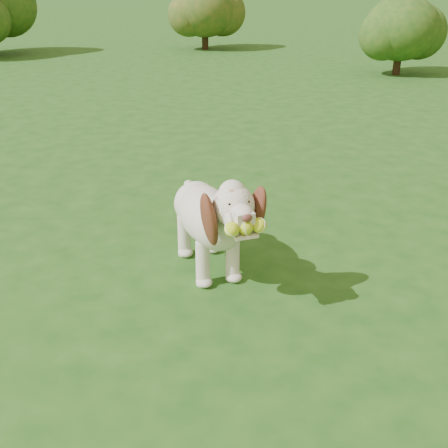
{
  "coord_description": "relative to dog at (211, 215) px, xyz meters",
  "views": [
    {
      "loc": [
        -0.22,
        -3.12,
        1.56
      ],
      "look_at": [
        -0.3,
        -0.51,
        0.39
      ],
      "focal_mm": 45.0,
      "sensor_mm": 36.0,
      "label": 1
    }
  ],
  "objects": [
    {
      "name": "ground",
      "position": [
        0.37,
        0.31,
        -0.36
      ],
      "size": [
        80.0,
        80.0,
        0.0
      ],
      "primitive_type": "plane",
      "color": "#194614",
      "rests_on": "ground"
    },
    {
      "name": "shrub_b",
      "position": [
        -0.64,
        10.25,
        0.49
      ],
      "size": [
        1.38,
        1.38,
        1.43
      ],
      "color": "#382314",
      "rests_on": "ground"
    },
    {
      "name": "shrub_c",
      "position": [
        2.77,
        6.91,
        0.38
      ],
      "size": [
        1.21,
        1.21,
        1.25
      ],
      "color": "#382314",
      "rests_on": "ground"
    },
    {
      "name": "dog",
      "position": [
        0.0,
        0.0,
        0.0
      ],
      "size": [
        0.59,
        1.0,
        0.67
      ],
      "rotation": [
        0.0,
        0.0,
        0.36
      ],
      "color": "silver",
      "rests_on": "ground"
    }
  ]
}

